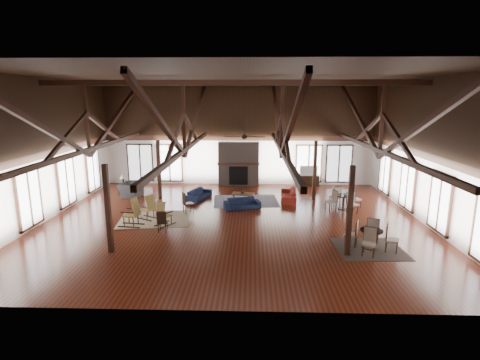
{
  "coord_description": "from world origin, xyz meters",
  "views": [
    {
      "loc": [
        0.79,
        -15.32,
        5.15
      ],
      "look_at": [
        0.26,
        1.0,
        1.56
      ],
      "focal_mm": 28.0,
      "sensor_mm": 36.0,
      "label": 1
    }
  ],
  "objects_px": {
    "sofa_navy_front": "(242,203)",
    "tv_console": "(309,180)",
    "armchair": "(131,190)",
    "coffee_table": "(243,194)",
    "sofa_orange": "(289,195)",
    "sofa_navy_left": "(199,194)",
    "cafe_table_far": "(344,199)",
    "cafe_table_near": "(371,236)"
  },
  "relations": [
    {
      "from": "armchair",
      "to": "tv_console",
      "type": "xyz_separation_m",
      "value": [
        9.85,
        2.94,
        -0.07
      ]
    },
    {
      "from": "cafe_table_near",
      "to": "tv_console",
      "type": "bearing_deg",
      "value": 94.42
    },
    {
      "from": "sofa_navy_left",
      "to": "armchair",
      "type": "distance_m",
      "value": 3.71
    },
    {
      "from": "sofa_orange",
      "to": "sofa_navy_left",
      "type": "bearing_deg",
      "value": -86.75
    },
    {
      "from": "sofa_navy_front",
      "to": "coffee_table",
      "type": "height_order",
      "value": "sofa_navy_front"
    },
    {
      "from": "armchair",
      "to": "cafe_table_far",
      "type": "xyz_separation_m",
      "value": [
        10.77,
        -1.98,
        0.1
      ]
    },
    {
      "from": "sofa_navy_left",
      "to": "tv_console",
      "type": "distance_m",
      "value": 6.99
    },
    {
      "from": "coffee_table",
      "to": "tv_console",
      "type": "height_order",
      "value": "tv_console"
    },
    {
      "from": "coffee_table",
      "to": "cafe_table_far",
      "type": "bearing_deg",
      "value": -4.57
    },
    {
      "from": "sofa_navy_left",
      "to": "coffee_table",
      "type": "xyz_separation_m",
      "value": [
        2.3,
        -0.42,
        0.12
      ]
    },
    {
      "from": "cafe_table_near",
      "to": "cafe_table_far",
      "type": "xyz_separation_m",
      "value": [
        0.17,
        4.74,
        0.0
      ]
    },
    {
      "from": "sofa_navy_left",
      "to": "cafe_table_near",
      "type": "distance_m",
      "value": 9.38
    },
    {
      "from": "sofa_navy_front",
      "to": "sofa_navy_left",
      "type": "relative_size",
      "value": 0.99
    },
    {
      "from": "coffee_table",
      "to": "tv_console",
      "type": "relative_size",
      "value": 0.98
    },
    {
      "from": "sofa_navy_left",
      "to": "armchair",
      "type": "xyz_separation_m",
      "value": [
        -3.69,
        0.37,
        0.12
      ]
    },
    {
      "from": "sofa_navy_left",
      "to": "cafe_table_far",
      "type": "height_order",
      "value": "cafe_table_far"
    },
    {
      "from": "sofa_navy_left",
      "to": "cafe_table_near",
      "type": "xyz_separation_m",
      "value": [
        6.91,
        -6.35,
        0.22
      ]
    },
    {
      "from": "sofa_navy_front",
      "to": "armchair",
      "type": "relative_size",
      "value": 1.49
    },
    {
      "from": "sofa_orange",
      "to": "coffee_table",
      "type": "distance_m",
      "value": 2.36
    },
    {
      "from": "coffee_table",
      "to": "sofa_navy_front",
      "type": "bearing_deg",
      "value": -81.1
    },
    {
      "from": "coffee_table",
      "to": "tv_console",
      "type": "bearing_deg",
      "value": 53.42
    },
    {
      "from": "cafe_table_near",
      "to": "sofa_orange",
      "type": "bearing_deg",
      "value": 110.0
    },
    {
      "from": "armchair",
      "to": "tv_console",
      "type": "height_order",
      "value": "armchair"
    },
    {
      "from": "cafe_table_near",
      "to": "sofa_navy_left",
      "type": "bearing_deg",
      "value": 137.42
    },
    {
      "from": "cafe_table_near",
      "to": "tv_console",
      "type": "height_order",
      "value": "cafe_table_near"
    },
    {
      "from": "cafe_table_far",
      "to": "sofa_orange",
      "type": "bearing_deg",
      "value": 148.35
    },
    {
      "from": "coffee_table",
      "to": "armchair",
      "type": "xyz_separation_m",
      "value": [
        -5.99,
        0.79,
        0.0
      ]
    },
    {
      "from": "sofa_navy_front",
      "to": "sofa_navy_left",
      "type": "bearing_deg",
      "value": 129.01
    },
    {
      "from": "sofa_navy_front",
      "to": "armchair",
      "type": "height_order",
      "value": "armchair"
    },
    {
      "from": "sofa_orange",
      "to": "cafe_table_near",
      "type": "height_order",
      "value": "cafe_table_near"
    },
    {
      "from": "sofa_navy_front",
      "to": "coffee_table",
      "type": "xyz_separation_m",
      "value": [
        0.01,
        1.24,
        0.12
      ]
    },
    {
      "from": "cafe_table_near",
      "to": "coffee_table",
      "type": "bearing_deg",
      "value": 127.85
    },
    {
      "from": "cafe_table_near",
      "to": "cafe_table_far",
      "type": "height_order",
      "value": "cafe_table_far"
    },
    {
      "from": "sofa_navy_front",
      "to": "armchair",
      "type": "distance_m",
      "value": 6.32
    },
    {
      "from": "sofa_navy_front",
      "to": "coffee_table",
      "type": "relative_size",
      "value": 1.43
    },
    {
      "from": "cafe_table_near",
      "to": "sofa_navy_front",
      "type": "bearing_deg",
      "value": 134.56
    },
    {
      "from": "sofa_orange",
      "to": "coffee_table",
      "type": "xyz_separation_m",
      "value": [
        -2.33,
        -0.31,
        0.09
      ]
    },
    {
      "from": "sofa_navy_front",
      "to": "tv_console",
      "type": "bearing_deg",
      "value": 36.98
    },
    {
      "from": "armchair",
      "to": "sofa_orange",
      "type": "bearing_deg",
      "value": -85.91
    },
    {
      "from": "sofa_orange",
      "to": "coffee_table",
      "type": "relative_size",
      "value": 1.62
    },
    {
      "from": "coffee_table",
      "to": "tv_console",
      "type": "xyz_separation_m",
      "value": [
        3.86,
        3.73,
        -0.07
      ]
    },
    {
      "from": "sofa_navy_left",
      "to": "armchair",
      "type": "bearing_deg",
      "value": 103.75
    }
  ]
}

